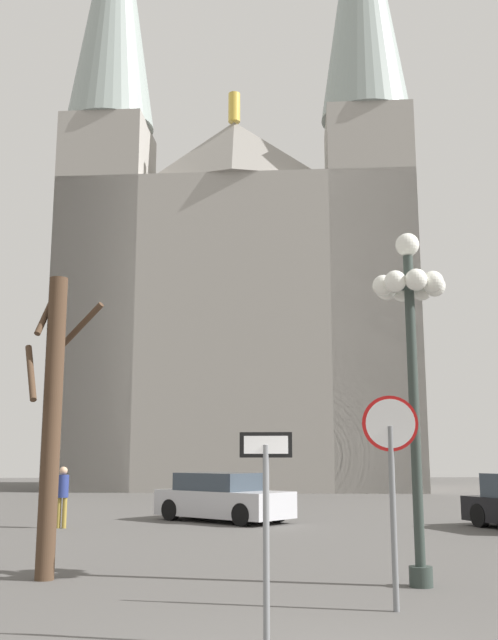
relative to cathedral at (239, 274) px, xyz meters
name	(u,v)px	position (x,y,z in m)	size (l,w,h in m)	color
cathedral	(239,274)	(0.00, 0.00, 0.00)	(21.94, 14.04, 41.17)	gray
stop_sign	(391,459)	(0.92, -34.08, -11.11)	(0.73, 0.20, 2.76)	slate
one_way_arrow_sign	(266,508)	(-0.86, -35.75, -11.62)	(0.57, 0.12, 2.22)	slate
street_lamp	(411,328)	(1.74, -32.35, -9.04)	(1.20, 1.20, 5.59)	#2D3833
bare_tree	(52,417)	(-4.15, -31.45, -10.43)	(1.34, 1.34, 4.98)	#473323
parked_car_near_silver	(222,498)	(-1.18, -21.08, -12.35)	(4.33, 4.18, 1.44)	#B7B7BC
pedestrian_walking	(63,491)	(-5.62, -22.99, -12.03)	(0.32, 0.32, 1.66)	olive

